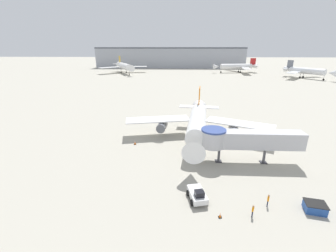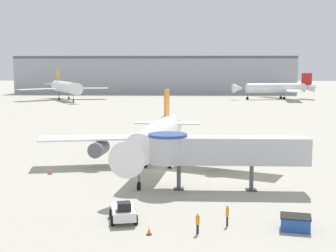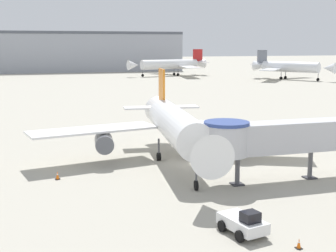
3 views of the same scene
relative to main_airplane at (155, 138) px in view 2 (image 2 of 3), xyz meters
name	(u,v)px [view 2 (image 2 of 3)]	position (x,y,z in m)	size (l,w,h in m)	color
ground_plane	(161,171)	(0.76, -0.29, -4.13)	(800.00, 800.00, 0.00)	#A8A393
main_airplane	(155,138)	(0.00, 0.00, 0.00)	(31.81, 27.12, 9.77)	white
jet_bridge	(216,150)	(7.02, -9.08, 0.16)	(16.75, 4.10, 5.97)	#B7B7BC
pushback_tug_white	(123,212)	(-1.35, -19.62, -3.31)	(2.75, 3.92, 1.85)	silver
service_container_blue	(295,223)	(12.64, -21.10, -3.55)	(2.72, 2.33, 1.15)	#234C9E
traffic_cone_port_wing	(50,171)	(-12.68, -2.56, -3.74)	(0.49, 0.49, 0.80)	black
traffic_cone_apron_front	(149,231)	(1.07, -22.68, -3.81)	(0.41, 0.41, 0.67)	black
ground_crew_marshaller	(227,214)	(7.28, -20.45, -3.13)	(0.30, 0.38, 1.73)	#1E2338
ground_crew_wing_walker	(198,222)	(4.83, -22.41, -3.18)	(0.32, 0.37, 1.65)	#1E2338
background_jet_red_tail	(278,88)	(40.44, 134.03, 0.51)	(34.22, 38.03, 10.58)	white
background_jet_gold_tail	(65,87)	(-44.32, 125.22, 1.08)	(34.11, 36.07, 11.96)	white
terminal_building	(155,75)	(-12.11, 174.71, 5.04)	(135.57, 18.48, 18.31)	#999EA8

